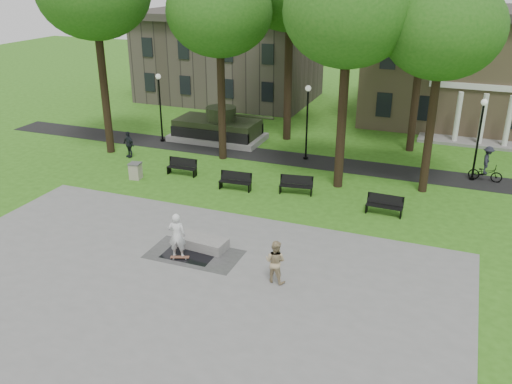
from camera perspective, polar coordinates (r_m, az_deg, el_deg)
ground at (r=24.45m, az=-4.13°, el=-5.24°), size 120.00×120.00×0.00m
plaza at (r=20.70m, az=-10.13°, el=-11.20°), size 22.00×16.00×0.02m
footpath at (r=34.76m, az=4.31°, el=3.45°), size 44.00×2.60×0.01m
building_right at (r=45.98m, az=22.24°, el=12.20°), size 17.00×12.00×8.60m
building_left at (r=50.89m, az=-2.75°, el=13.83°), size 15.00×10.00×7.20m
tree_1 at (r=33.12m, az=-3.88°, el=18.37°), size 6.20×6.20×11.63m
tree_2 at (r=28.64m, az=9.72°, el=18.16°), size 6.60×6.60×12.16m
tree_3 at (r=29.11m, az=19.09°, el=15.94°), size 6.00×6.00×11.19m
lamp_left at (r=38.22m, az=-10.08°, el=9.29°), size 0.36×0.36×4.73m
lamp_mid at (r=34.09m, az=5.41°, el=7.92°), size 0.36×0.36×4.73m
lamp_right at (r=32.91m, az=22.44°, el=5.75°), size 0.36×0.36×4.73m
tank_monument at (r=38.51m, az=-4.02°, el=6.71°), size 7.45×3.40×2.40m
puddle at (r=23.42m, az=-7.17°, el=-6.65°), size 2.20×1.20×0.00m
concrete_block at (r=23.91m, az=-5.66°, el=-5.32°), size 2.28×1.19×0.45m
skateboard at (r=23.24m, az=-8.01°, el=-6.86°), size 0.80×0.46×0.07m
skateboarder at (r=22.94m, az=-8.32°, el=-4.55°), size 0.83×0.66×2.00m
friend_watching at (r=21.06m, az=2.04°, el=-7.32°), size 0.93×0.77×1.76m
pedestrian_walker at (r=35.82m, az=-13.26°, el=4.91°), size 1.08×0.74×1.70m
cyclist at (r=33.57m, az=23.09°, el=2.44°), size 1.89×1.09×2.06m
park_bench_0 at (r=32.24m, az=-7.76°, el=2.71°), size 1.81×0.56×1.00m
park_bench_1 at (r=29.81m, az=-2.15°, el=1.22°), size 1.82×0.63×1.00m
park_bench_2 at (r=29.34m, az=4.29°, el=0.80°), size 1.85×0.79×1.00m
park_bench_3 at (r=27.55m, az=13.38°, el=-1.28°), size 1.81×0.58×1.00m
trash_bin at (r=32.09m, az=-12.57°, el=2.19°), size 0.74×0.74×0.96m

